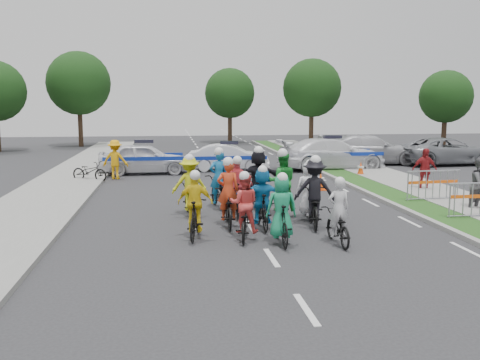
{
  "coord_description": "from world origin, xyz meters",
  "views": [
    {
      "loc": [
        -2.2,
        -11.18,
        3.37
      ],
      "look_at": [
        -0.1,
        4.43,
        1.1
      ],
      "focal_mm": 40.0,
      "sensor_mm": 36.0,
      "label": 1
    }
  ],
  "objects": [
    {
      "name": "ground",
      "position": [
        0.0,
        0.0,
        0.0
      ],
      "size": [
        90.0,
        90.0,
        0.0
      ],
      "primitive_type": "plane",
      "color": "#28282B",
      "rests_on": "ground"
    },
    {
      "name": "curb_right",
      "position": [
        5.1,
        5.0,
        0.06
      ],
      "size": [
        0.2,
        60.0,
        0.12
      ],
      "primitive_type": "cube",
      "color": "gray",
      "rests_on": "ground"
    },
    {
      "name": "grass_strip",
      "position": [
        5.8,
        5.0,
        0.06
      ],
      "size": [
        1.2,
        60.0,
        0.11
      ],
      "primitive_type": "cube",
      "color": "#234C18",
      "rests_on": "ground"
    },
    {
      "name": "sidewalk_right",
      "position": [
        7.6,
        5.0,
        0.07
      ],
      "size": [
        2.4,
        60.0,
        0.13
      ],
      "primitive_type": "cube",
      "color": "gray",
      "rests_on": "ground"
    },
    {
      "name": "sidewalk_left",
      "position": [
        -6.5,
        5.0,
        0.07
      ],
      "size": [
        3.0,
        60.0,
        0.13
      ],
      "primitive_type": "cube",
      "color": "gray",
      "rests_on": "ground"
    },
    {
      "name": "rider_0",
      "position": [
        1.79,
        0.93,
        0.55
      ],
      "size": [
        0.58,
        1.63,
        1.66
      ],
      "rotation": [
        0.0,
        0.0,
        3.15
      ],
      "color": "black",
      "rests_on": "ground"
    },
    {
      "name": "rider_1",
      "position": [
        0.45,
        1.1,
        0.69
      ],
      "size": [
        0.75,
        1.68,
        1.76
      ],
      "rotation": [
        0.0,
        0.0,
        3.12
      ],
      "color": "black",
      "rests_on": "ground"
    },
    {
      "name": "rider_2",
      "position": [
        -0.37,
        1.69,
        0.65
      ],
      "size": [
        0.86,
        1.77,
        1.73
      ],
      "rotation": [
        0.0,
        0.0,
        2.97
      ],
      "color": "black",
      "rests_on": "ground"
    },
    {
      "name": "rider_3",
      "position": [
        -1.57,
        1.93,
        0.68
      ],
      "size": [
        0.93,
        1.72,
        1.75
      ],
      "rotation": [
        0.0,
        0.0,
        2.95
      ],
      "color": "black",
      "rests_on": "ground"
    },
    {
      "name": "rider_4",
      "position": [
        1.74,
        2.86,
        0.76
      ],
      "size": [
        1.2,
        2.04,
        1.98
      ],
      "rotation": [
        0.0,
        0.0,
        2.95
      ],
      "color": "black",
      "rests_on": "ground"
    },
    {
      "name": "rider_5",
      "position": [
        0.26,
        2.7,
        0.74
      ],
      "size": [
        1.39,
        1.66,
        1.74
      ],
      "rotation": [
        0.0,
        0.0,
        3.15
      ],
      "color": "black",
      "rests_on": "ground"
    },
    {
      "name": "rider_6",
      "position": [
        -0.61,
        3.19,
        0.64
      ],
      "size": [
        0.75,
        1.92,
        1.93
      ],
      "rotation": [
        0.0,
        0.0,
        3.1
      ],
      "color": "black",
      "rests_on": "ground"
    },
    {
      "name": "rider_7",
      "position": [
        1.8,
        3.67,
        0.69
      ],
      "size": [
        0.78,
        1.72,
        1.78
      ],
      "rotation": [
        0.0,
        0.0,
        3.06
      ],
      "color": "black",
      "rests_on": "ground"
    },
    {
      "name": "rider_8",
      "position": [
        1.13,
        4.28,
        0.76
      ],
      "size": [
        0.94,
        2.08,
        2.05
      ],
      "rotation": [
        0.0,
        0.0,
        3.02
      ],
      "color": "black",
      "rests_on": "ground"
    },
    {
      "name": "rider_9",
      "position": [
        -0.2,
        4.4,
        0.71
      ],
      "size": [
        0.95,
        1.79,
        1.84
      ],
      "rotation": [
        0.0,
        0.0,
        3.05
      ],
      "color": "black",
      "rests_on": "ground"
    },
    {
      "name": "rider_10",
      "position": [
        -1.6,
        4.69,
        0.73
      ],
      "size": [
        1.1,
        1.9,
        1.89
      ],
      "rotation": [
        0.0,
        0.0,
        3.24
      ],
      "color": "black",
      "rests_on": "ground"
    },
    {
      "name": "rider_11",
      "position": [
        0.62,
        5.49,
        0.85
      ],
      "size": [
        1.65,
        1.97,
        2.03
      ],
      "rotation": [
        0.0,
        0.0,
        3.07
      ],
      "color": "black",
      "rests_on": "ground"
    },
    {
      "name": "rider_12",
      "position": [
        -0.62,
        5.72,
        0.66
      ],
      "size": [
        0.97,
        2.03,
        1.99
      ],
      "rotation": [
        0.0,
        0.0,
        3.3
      ],
      "color": "black",
      "rests_on": "ground"
    },
    {
      "name": "police_car_0",
      "position": [
        -3.36,
        14.73,
        0.75
      ],
      "size": [
        4.4,
        1.82,
        1.49
      ],
      "primitive_type": "imported",
      "rotation": [
        0.0,
        0.0,
        1.58
      ],
      "color": "silver",
      "rests_on": "ground"
    },
    {
      "name": "police_car_1",
      "position": [
        0.81,
        15.43,
        0.66
      ],
      "size": [
        4.18,
        1.92,
        1.33
      ],
      "primitive_type": "imported",
      "rotation": [
        0.0,
        0.0,
        1.44
      ],
      "color": "silver",
      "rests_on": "ground"
    },
    {
      "name": "police_car_2",
      "position": [
        6.07,
        15.09,
        0.8
      ],
      "size": [
        5.65,
        2.62,
        1.6
      ],
      "primitive_type": "imported",
      "rotation": [
        0.0,
        0.0,
        1.64
      ],
      "color": "silver",
      "rests_on": "ground"
    },
    {
      "name": "civilian_sedan",
      "position": [
        8.95,
        17.32,
        0.81
      ],
      "size": [
        5.89,
        3.09,
        1.63
      ],
      "primitive_type": "imported",
      "rotation": [
        0.0,
        0.0,
        1.42
      ],
      "color": "#AAAAAF",
      "rests_on": "ground"
    },
    {
      "name": "civilian_suv",
      "position": [
        13.03,
        16.39,
        0.74
      ],
      "size": [
        5.54,
        2.89,
        1.49
      ],
      "primitive_type": "imported",
      "rotation": [
        0.0,
        0.0,
        1.65
      ],
      "color": "gray",
      "rests_on": "ground"
    },
    {
      "name": "spectator_2",
      "position": [
        7.51,
        7.99,
        0.83
      ],
      "size": [
        1.0,
        0.46,
        1.67
      ],
      "primitive_type": "imported",
      "rotation": [
        0.0,
        0.0,
        -0.06
      ],
      "color": "maroon",
      "rests_on": "ground"
    },
    {
      "name": "marshal_hiviz",
      "position": [
        -4.57,
        13.04,
        0.88
      ],
      "size": [
        1.24,
        0.88,
        1.75
      ],
      "primitive_type": "imported",
      "rotation": [
        0.0,
        0.0,
        2.93
      ],
      "color": "orange",
      "rests_on": "ground"
    },
    {
      "name": "barrier_2",
      "position": [
        6.7,
        5.73,
        0.56
      ],
      "size": [
        2.04,
        0.68,
        1.12
      ],
      "primitive_type": null,
      "rotation": [
        0.0,
        0.0,
        0.09
      ],
      "color": "#A5A8AD",
      "rests_on": "ground"
    },
    {
      "name": "cone_0",
      "position": [
        3.67,
        8.85,
        0.34
      ],
      "size": [
        0.4,
        0.4,
        0.7
      ],
      "color": "#F24C0C",
      "rests_on": "ground"
    },
    {
      "name": "cone_1",
      "position": [
        6.59,
        12.34,
        0.34
      ],
      "size": [
        0.4,
        0.4,
        0.7
      ],
      "color": "#F24C0C",
      "rests_on": "ground"
    },
    {
      "name": "parked_bike",
      "position": [
        -5.61,
        12.44,
        0.45
      ],
      "size": [
        1.78,
        1.31,
        0.89
      ],
      "primitive_type": "imported",
      "rotation": [
        0.0,
        0.0,
        1.09
      ],
      "color": "black",
      "rests_on": "ground"
    },
    {
      "name": "tree_1",
      "position": [
        9.0,
        30.0,
        4.54
      ],
      "size": [
        4.55,
        4.55,
        6.82
      ],
      "color": "#382619",
      "rests_on": "ground"
    },
    {
      "name": "tree_2",
      "position": [
        18.0,
        26.0,
        3.83
      ],
      "size": [
        3.85,
        3.85,
        5.77
      ],
      "color": "#382619",
      "rests_on": "ground"
    },
    {
      "name": "tree_3",
      "position": [
        -9.0,
        32.0,
        4.89
      ],
      "size": [
        4.9,
        4.9,
        7.35
      ],
      "color": "#382619",
      "rests_on": "ground"
    },
    {
      "name": "tree_4",
      "position": [
        3.0,
        34.0,
        4.19
      ],
      "size": [
        4.2,
        4.2,
        6.3
      ],
      "color": "#382619",
      "rests_on": "ground"
    }
  ]
}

